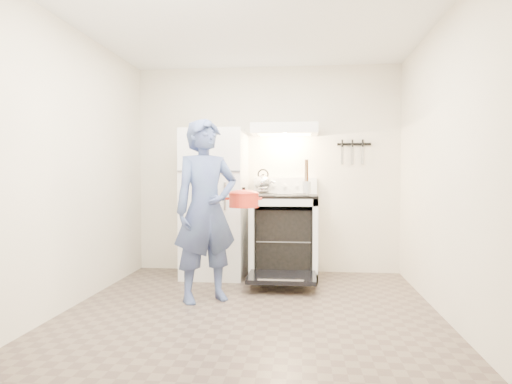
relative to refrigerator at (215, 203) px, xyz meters
The scene contains 15 objects.
floor 1.78m from the refrigerator, 68.20° to the right, with size 3.60×3.60×0.00m, color brown.
back_wall 0.79m from the refrigerator, 31.11° to the left, with size 3.20×0.02×2.50m, color silver.
refrigerator is the anchor object (origin of this frame).
stove_body 0.90m from the refrigerator, ahead, with size 0.76×0.65×0.92m, color white.
cooktop 0.81m from the refrigerator, ahead, with size 0.76×0.65×0.03m, color black.
backsplash 0.89m from the refrigerator, 20.94° to the left, with size 0.76×0.07×0.20m, color white.
oven_door 1.23m from the refrigerator, 35.13° to the right, with size 0.70×0.54×0.04m, color black.
oven_rack 0.91m from the refrigerator, ahead, with size 0.60×0.52×0.01m, color slate.
range_hood 1.19m from the refrigerator, ahead, with size 0.76×0.50×0.12m, color white.
knife_strip 1.81m from the refrigerator, 11.61° to the left, with size 0.40×0.02×0.03m, color black.
pizza_stone 0.89m from the refrigerator, ahead, with size 0.34×0.34×0.02m, color #8B664C.
tea_kettle 0.63m from the refrigerator, 20.27° to the left, with size 0.25×0.20×0.30m, color #B5B5BA, non-canonical shape.
utensil_jar 1.11m from the refrigerator, 12.47° to the right, with size 0.09×0.09×0.13m, color silver.
person 1.08m from the refrigerator, 83.29° to the right, with size 0.62×0.41×1.70m, color navy.
dutch_oven 0.84m from the refrigerator, 58.83° to the right, with size 0.37×0.30×0.24m, color red, non-canonical shape.
Camera 1 is at (0.45, -3.78, 1.17)m, focal length 32.00 mm.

